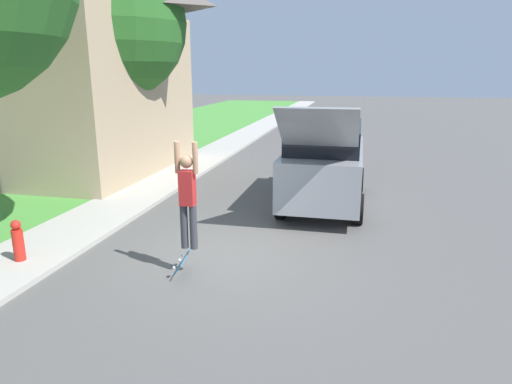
{
  "coord_description": "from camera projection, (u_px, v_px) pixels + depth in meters",
  "views": [
    {
      "loc": [
        2.53,
        -7.94,
        3.51
      ],
      "look_at": [
        0.57,
        0.72,
        1.15
      ],
      "focal_mm": 32.0,
      "sensor_mm": 36.0,
      "label": 1
    }
  ],
  "objects": [
    {
      "name": "house",
      "position": [
        38.0,
        40.0,
        15.63
      ],
      "size": [
        9.16,
        8.05,
        8.48
      ],
      "color": "tan",
      "rests_on": "lawn"
    },
    {
      "name": "skateboarder",
      "position": [
        188.0,
        195.0,
        7.77
      ],
      "size": [
        0.41,
        0.22,
        1.88
      ],
      "color": "#38383D",
      "rests_on": "ground_plane"
    },
    {
      "name": "lawn_tree_far",
      "position": [
        112.0,
        24.0,
        14.6
      ],
      "size": [
        4.77,
        4.77,
        7.28
      ],
      "color": "brown",
      "rests_on": "lawn"
    },
    {
      "name": "car_down_street",
      "position": [
        325.0,
        121.0,
        26.18
      ],
      "size": [
        1.84,
        4.06,
        1.42
      ],
      "color": "#B7B7BC",
      "rests_on": "ground_plane"
    },
    {
      "name": "skateboard",
      "position": [
        184.0,
        259.0,
        8.06
      ],
      "size": [
        0.25,
        0.79,
        0.28
      ],
      "color": "#236B99",
      "rests_on": "ground_plane"
    },
    {
      "name": "fire_hydrant",
      "position": [
        18.0,
        241.0,
        8.39
      ],
      "size": [
        0.2,
        0.2,
        0.78
      ],
      "color": "red",
      "rests_on": "sidewalk"
    },
    {
      "name": "sidewalk",
      "position": [
        170.0,
        177.0,
        15.34
      ],
      "size": [
        1.8,
        80.0,
        0.1
      ],
      "color": "#ADA89E",
      "rests_on": "ground_plane"
    },
    {
      "name": "ground_plane",
      "position": [
        220.0,
        256.0,
        8.92
      ],
      "size": [
        120.0,
        120.0,
        0.0
      ],
      "primitive_type": "plane",
      "color": "#54514F"
    },
    {
      "name": "lawn",
      "position": [
        55.0,
        171.0,
        16.28
      ],
      "size": [
        10.0,
        80.0,
        0.08
      ],
      "color": "#478E38",
      "rests_on": "ground_plane"
    },
    {
      "name": "suv_parked",
      "position": [
        325.0,
        161.0,
        12.14
      ],
      "size": [
        2.08,
        5.54,
        2.84
      ],
      "color": "gray",
      "rests_on": "ground_plane"
    }
  ]
}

